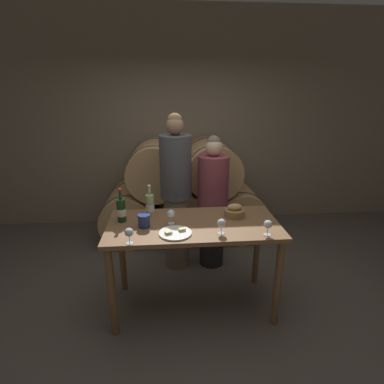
{
  "coord_description": "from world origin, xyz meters",
  "views": [
    {
      "loc": [
        -0.22,
        -2.49,
        2.06
      ],
      "look_at": [
        0.0,
        0.15,
        1.15
      ],
      "focal_mm": 28.0,
      "sensor_mm": 36.0,
      "label": 1
    }
  ],
  "objects_px": {
    "tasting_table": "(193,235)",
    "wine_glass_center": "(221,223)",
    "wine_bottle_white": "(150,205)",
    "blue_crock": "(144,220)",
    "wine_glass_left": "(171,214)",
    "wine_glass_right": "(268,225)",
    "cheese_plate": "(175,233)",
    "person_right": "(213,203)",
    "person_left": "(176,193)",
    "wine_glass_far_left": "(129,233)",
    "wine_bottle_red": "(121,210)",
    "bread_basket": "(235,211)"
  },
  "relations": [
    {
      "from": "wine_glass_left",
      "to": "wine_glass_right",
      "type": "height_order",
      "value": "same"
    },
    {
      "from": "person_right",
      "to": "wine_glass_center",
      "type": "distance_m",
      "value": 1.01
    },
    {
      "from": "wine_glass_far_left",
      "to": "person_left",
      "type": "bearing_deg",
      "value": 69.59
    },
    {
      "from": "tasting_table",
      "to": "wine_bottle_red",
      "type": "height_order",
      "value": "wine_bottle_red"
    },
    {
      "from": "wine_bottle_red",
      "to": "wine_glass_far_left",
      "type": "xyz_separation_m",
      "value": [
        0.12,
        -0.43,
        -0.02
      ]
    },
    {
      "from": "wine_bottle_white",
      "to": "bread_basket",
      "type": "bearing_deg",
      "value": -5.02
    },
    {
      "from": "bread_basket",
      "to": "cheese_plate",
      "type": "xyz_separation_m",
      "value": [
        -0.58,
        -0.33,
        -0.04
      ]
    },
    {
      "from": "blue_crock",
      "to": "wine_glass_center",
      "type": "xyz_separation_m",
      "value": [
        0.66,
        -0.19,
        0.03
      ]
    },
    {
      "from": "blue_crock",
      "to": "cheese_plate",
      "type": "bearing_deg",
      "value": -31.03
    },
    {
      "from": "cheese_plate",
      "to": "wine_glass_far_left",
      "type": "relative_size",
      "value": 2.1
    },
    {
      "from": "person_right",
      "to": "cheese_plate",
      "type": "bearing_deg",
      "value": -115.99
    },
    {
      "from": "wine_glass_right",
      "to": "bread_basket",
      "type": "bearing_deg",
      "value": 114.68
    },
    {
      "from": "person_left",
      "to": "wine_glass_right",
      "type": "xyz_separation_m",
      "value": [
        0.73,
        -1.04,
        0.06
      ]
    },
    {
      "from": "person_left",
      "to": "wine_glass_center",
      "type": "height_order",
      "value": "person_left"
    },
    {
      "from": "person_right",
      "to": "blue_crock",
      "type": "bearing_deg",
      "value": -132.91
    },
    {
      "from": "person_left",
      "to": "blue_crock",
      "type": "xyz_separation_m",
      "value": [
        -0.31,
        -0.79,
        0.03
      ]
    },
    {
      "from": "tasting_table",
      "to": "cheese_plate",
      "type": "distance_m",
      "value": 0.3
    },
    {
      "from": "wine_bottle_red",
      "to": "bread_basket",
      "type": "xyz_separation_m",
      "value": [
        1.06,
        0.03,
        -0.06
      ]
    },
    {
      "from": "tasting_table",
      "to": "blue_crock",
      "type": "distance_m",
      "value": 0.48
    },
    {
      "from": "person_left",
      "to": "wine_glass_far_left",
      "type": "distance_m",
      "value": 1.17
    },
    {
      "from": "bread_basket",
      "to": "wine_glass_center",
      "type": "height_order",
      "value": "wine_glass_center"
    },
    {
      "from": "tasting_table",
      "to": "wine_bottle_white",
      "type": "relative_size",
      "value": 4.98
    },
    {
      "from": "bread_basket",
      "to": "wine_glass_far_left",
      "type": "bearing_deg",
      "value": -153.9
    },
    {
      "from": "wine_bottle_red",
      "to": "wine_glass_far_left",
      "type": "relative_size",
      "value": 2.37
    },
    {
      "from": "wine_bottle_white",
      "to": "blue_crock",
      "type": "distance_m",
      "value": 0.24
    },
    {
      "from": "bread_basket",
      "to": "wine_glass_right",
      "type": "bearing_deg",
      "value": -65.32
    },
    {
      "from": "wine_bottle_white",
      "to": "wine_bottle_red",
      "type": "bearing_deg",
      "value": -158.59
    },
    {
      "from": "wine_bottle_red",
      "to": "wine_glass_center",
      "type": "height_order",
      "value": "wine_bottle_red"
    },
    {
      "from": "blue_crock",
      "to": "wine_bottle_red",
      "type": "bearing_deg",
      "value": 147.92
    },
    {
      "from": "tasting_table",
      "to": "wine_glass_left",
      "type": "distance_m",
      "value": 0.3
    },
    {
      "from": "blue_crock",
      "to": "wine_glass_left",
      "type": "distance_m",
      "value": 0.25
    },
    {
      "from": "person_left",
      "to": "wine_glass_center",
      "type": "bearing_deg",
      "value": -70.55
    },
    {
      "from": "wine_bottle_white",
      "to": "wine_glass_right",
      "type": "relative_size",
      "value": 2.35
    },
    {
      "from": "wine_bottle_white",
      "to": "wine_glass_right",
      "type": "height_order",
      "value": "wine_bottle_white"
    },
    {
      "from": "tasting_table",
      "to": "wine_glass_right",
      "type": "xyz_separation_m",
      "value": [
        0.6,
        -0.29,
        0.22
      ]
    },
    {
      "from": "person_right",
      "to": "wine_glass_far_left",
      "type": "xyz_separation_m",
      "value": [
        -0.83,
        -1.1,
        0.2
      ]
    },
    {
      "from": "tasting_table",
      "to": "cheese_plate",
      "type": "bearing_deg",
      "value": -130.61
    },
    {
      "from": "wine_bottle_red",
      "to": "blue_crock",
      "type": "bearing_deg",
      "value": -32.08
    },
    {
      "from": "wine_glass_right",
      "to": "wine_glass_far_left",
      "type": "bearing_deg",
      "value": -177.37
    },
    {
      "from": "bread_basket",
      "to": "wine_glass_center",
      "type": "relative_size",
      "value": 1.4
    },
    {
      "from": "person_right",
      "to": "cheese_plate",
      "type": "distance_m",
      "value": 1.07
    },
    {
      "from": "wine_glass_far_left",
      "to": "wine_glass_left",
      "type": "height_order",
      "value": "same"
    },
    {
      "from": "wine_bottle_red",
      "to": "blue_crock",
      "type": "height_order",
      "value": "wine_bottle_red"
    },
    {
      "from": "bread_basket",
      "to": "wine_glass_left",
      "type": "bearing_deg",
      "value": -169.34
    },
    {
      "from": "tasting_table",
      "to": "cheese_plate",
      "type": "relative_size",
      "value": 5.56
    },
    {
      "from": "wine_glass_left",
      "to": "wine_glass_right",
      "type": "distance_m",
      "value": 0.85
    },
    {
      "from": "bread_basket",
      "to": "cheese_plate",
      "type": "bearing_deg",
      "value": -150.75
    },
    {
      "from": "wine_glass_far_left",
      "to": "wine_glass_center",
      "type": "xyz_separation_m",
      "value": [
        0.76,
        0.11,
        0.0
      ]
    },
    {
      "from": "wine_glass_right",
      "to": "wine_glass_left",
      "type": "bearing_deg",
      "value": 159.67
    },
    {
      "from": "tasting_table",
      "to": "wine_glass_center",
      "type": "bearing_deg",
      "value": -46.51
    }
  ]
}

